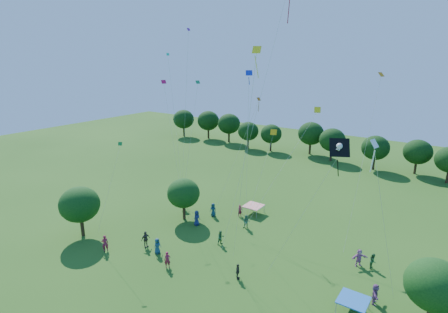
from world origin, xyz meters
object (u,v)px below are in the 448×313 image
(near_tree_north, at_px, (183,193))
(tent_red_stripe, at_px, (253,206))
(pirate_kite, at_px, (338,150))
(red_high_kite, at_px, (275,40))
(near_tree_west, at_px, (80,204))
(near_tree_east, at_px, (435,285))
(tent_blue, at_px, (353,300))

(near_tree_north, relative_size, tent_red_stripe, 2.34)
(pirate_kite, xyz_separation_m, red_high_kite, (-7.19, 4.81, 7.06))
(near_tree_west, height_order, near_tree_north, near_tree_west)
(near_tree_east, distance_m, tent_red_stripe, 22.69)
(near_tree_west, xyz_separation_m, near_tree_east, (33.02, 6.11, -0.05))
(near_tree_west, bearing_deg, tent_blue, 9.75)
(red_high_kite, bearing_deg, pirate_kite, -33.77)
(near_tree_west, relative_size, pirate_kite, 0.44)
(tent_red_stripe, bearing_deg, near_tree_west, -128.75)
(near_tree_east, bearing_deg, near_tree_west, -169.52)
(near_tree_west, relative_size, red_high_kite, 0.24)
(near_tree_west, xyz_separation_m, near_tree_north, (6.49, 9.60, -0.35))
(near_tree_north, xyz_separation_m, pirate_kite, (20.05, -7.43, 10.01))
(pirate_kite, height_order, red_high_kite, red_high_kite)
(tent_red_stripe, xyz_separation_m, tent_blue, (15.35, -10.98, 0.00))
(red_high_kite, bearing_deg, tent_red_stripe, 127.14)
(near_tree_east, relative_size, red_high_kite, 0.23)
(near_tree_east, bearing_deg, tent_blue, -165.47)
(near_tree_west, bearing_deg, red_high_kite, 19.85)
(pirate_kite, bearing_deg, tent_blue, 60.69)
(near_tree_east, xyz_separation_m, tent_red_stripe, (-20.34, 9.68, -2.64))
(near_tree_west, relative_size, tent_red_stripe, 2.58)
(tent_blue, bearing_deg, tent_red_stripe, 144.42)
(near_tree_west, distance_m, near_tree_east, 33.58)
(pirate_kite, bearing_deg, near_tree_north, 159.67)
(near_tree_north, relative_size, tent_blue, 2.34)
(tent_red_stripe, xyz_separation_m, red_high_kite, (6.67, -8.81, 19.41))
(pirate_kite, bearing_deg, red_high_kite, 146.23)
(red_high_kite, bearing_deg, near_tree_east, -3.66)
(near_tree_west, relative_size, near_tree_east, 1.03)
(tent_blue, bearing_deg, near_tree_east, 14.53)
(tent_red_stripe, height_order, tent_blue, same)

